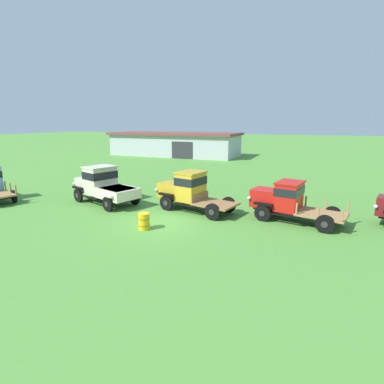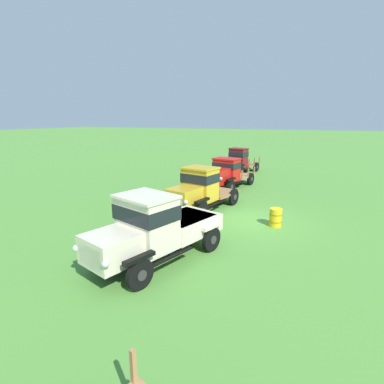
{
  "view_description": "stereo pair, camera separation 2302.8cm",
  "coord_description": "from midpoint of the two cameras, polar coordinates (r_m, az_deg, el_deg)",
  "views": [
    {
      "loc": [
        7.24,
        -12.96,
        5.1
      ],
      "look_at": [
        0.41,
        3.19,
        1.0
      ],
      "focal_mm": 28.0,
      "sensor_mm": 36.0,
      "label": 1
    },
    {
      "loc": [
        -13.38,
        -2.72,
        4.71
      ],
      "look_at": [
        0.41,
        3.19,
        1.0
      ],
      "focal_mm": 28.0,
      "sensor_mm": 36.0,
      "label": 2
    }
  ],
  "objects": [
    {
      "name": "vintage_truck_midrow_center",
      "position": [
        11.78,
        38.63,
        -8.1
      ],
      "size": [
        5.25,
        2.81,
        2.31
      ],
      "color": "black",
      "rests_on": "ground"
    },
    {
      "name": "vintage_truck_far_side",
      "position": [
        14.59,
        59.75,
        -8.65
      ],
      "size": [
        5.08,
        2.77,
        2.09
      ],
      "color": "black",
      "rests_on": "ground"
    },
    {
      "name": "ground_plane",
      "position": [
        9.75,
        40.09,
        -20.44
      ],
      "size": [
        240.0,
        240.0,
        0.0
      ],
      "primitive_type": "plane",
      "color": "#518E38"
    },
    {
      "name": "farm_shed",
      "position": [
        38.96,
        7.22,
        8.48
      ],
      "size": [
        19.95,
        8.06,
        3.55
      ],
      "color": "#B2B7BC",
      "rests_on": "ground"
    },
    {
      "name": "oil_drum_beside_row",
      "position": [
        8.52,
        41.01,
        -22.22
      ],
      "size": [
        0.58,
        0.58,
        0.82
      ],
      "color": "gold",
      "rests_on": "ground"
    },
    {
      "name": "vintage_truck_second_in_line",
      "position": [
        10.86,
        9.64,
        -7.02
      ],
      "size": [
        5.39,
        3.39,
        2.36
      ],
      "color": "black",
      "rests_on": "ground"
    }
  ]
}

